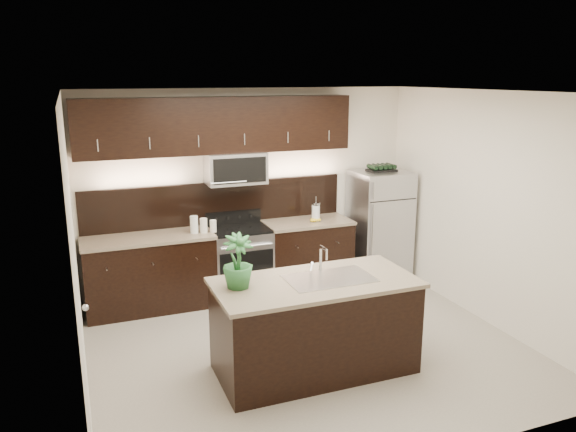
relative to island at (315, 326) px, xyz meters
name	(u,v)px	position (x,y,z in m)	size (l,w,h in m)	color
ground	(307,347)	(0.12, 0.45, -0.47)	(4.50, 4.50, 0.00)	gray
room_walls	(300,195)	(0.01, 0.41, 1.22)	(4.52, 4.02, 2.71)	beige
counter_run	(225,264)	(-0.34, 2.14, 0.00)	(3.51, 0.65, 0.94)	black
upper_fixtures	(220,134)	(-0.31, 2.28, 1.67)	(3.49, 0.40, 1.66)	black
island	(315,326)	(0.00, 0.00, 0.00)	(1.96, 0.96, 0.94)	black
sink_faucet	(329,277)	(0.15, 0.01, 0.48)	(0.84, 0.50, 0.28)	silver
refrigerator	(379,226)	(1.92, 2.08, 0.31)	(0.75, 0.68, 1.56)	#B2B2B7
wine_rack	(382,168)	(1.92, 2.08, 1.13)	(0.39, 0.24, 0.09)	black
plant	(238,261)	(-0.74, 0.10, 0.72)	(0.29, 0.29, 0.51)	#245C2A
canisters	(201,225)	(-0.64, 2.07, 0.56)	(0.32, 0.14, 0.22)	silver
french_press	(316,212)	(0.93, 2.09, 0.59)	(0.11, 0.11, 0.33)	silver
bananas	(312,220)	(0.86, 2.06, 0.49)	(0.16, 0.12, 0.05)	gold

